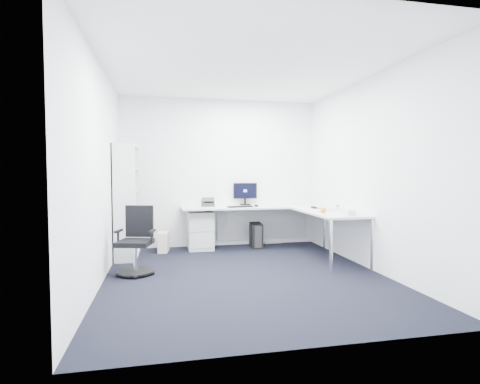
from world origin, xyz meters
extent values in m
plane|color=black|center=(0.00, 0.00, 0.00)|extent=(4.20, 4.20, 0.00)
plane|color=white|center=(0.00, 0.00, 2.70)|extent=(4.20, 4.20, 0.00)
cube|color=white|center=(0.00, 2.10, 1.35)|extent=(3.60, 0.02, 2.70)
cube|color=white|center=(0.00, -2.10, 1.35)|extent=(3.60, 0.02, 2.70)
cube|color=white|center=(-1.80, 0.00, 1.35)|extent=(0.02, 4.20, 2.70)
cube|color=white|center=(1.80, 0.00, 1.35)|extent=(0.02, 4.20, 2.70)
cube|color=silver|center=(-0.41, 1.85, 0.33)|extent=(0.44, 0.54, 0.67)
cube|color=black|center=(0.61, 1.83, 0.22)|extent=(0.24, 0.46, 0.43)
cube|color=beige|center=(-1.05, 1.74, 0.17)|extent=(0.21, 0.37, 0.33)
cube|color=silver|center=(1.01, 2.08, 0.02)|extent=(0.34, 0.08, 0.04)
cube|color=black|center=(0.26, 1.58, 0.77)|extent=(0.45, 0.22, 0.02)
cube|color=black|center=(0.57, 1.65, 0.77)|extent=(0.07, 0.10, 0.03)
cube|color=silver|center=(1.27, 0.72, 0.76)|extent=(0.15, 0.44, 0.01)
sphere|color=orange|center=(1.29, 0.42, 0.80)|extent=(0.09, 0.09, 0.09)
cube|color=silver|center=(1.51, 0.07, 0.80)|extent=(0.12, 0.23, 0.08)
camera|label=1|loc=(-1.06, -4.76, 1.37)|focal=28.00mm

